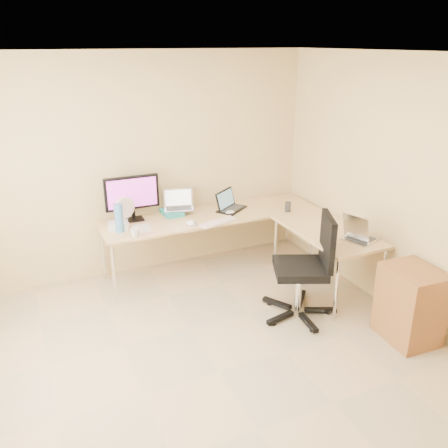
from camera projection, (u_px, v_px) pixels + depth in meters
name	position (u px, v px, depth m)	size (l,w,h in m)	color
floor	(219.00, 372.00, 4.08)	(4.50, 4.50, 0.00)	tan
ceiling	(218.00, 54.00, 3.13)	(4.50, 4.50, 0.00)	white
wall_back	(141.00, 167.00, 5.51)	(4.50, 4.50, 0.00)	#D5B570
wall_right	(422.00, 198.00, 4.42)	(4.50, 4.50, 0.00)	#D5B570
desk_main	(212.00, 242.00, 5.79)	(2.65, 0.70, 0.73)	tan
desk_return	(325.00, 260.00, 5.32)	(0.70, 1.30, 0.73)	tan
monitor	(132.00, 198.00, 5.38)	(0.63, 0.20, 0.54)	black
book_stack	(172.00, 212.00, 5.65)	(0.22, 0.30, 0.05)	#1C7773
laptop_center	(179.00, 200.00, 5.64)	(0.36, 0.27, 0.23)	#B1B0C9
laptop_black	(232.00, 200.00, 5.77)	(0.38, 0.28, 0.24)	black
keyboard	(218.00, 222.00, 5.39)	(0.47, 0.13, 0.02)	silver
mouse	(230.00, 212.00, 5.67)	(0.11, 0.07, 0.04)	white
mug	(135.00, 232.00, 5.00)	(0.10, 0.10, 0.10)	beige
cd_stack	(192.00, 224.00, 5.31)	(0.12, 0.12, 0.03)	silver
water_bottle	(119.00, 218.00, 5.09)	(0.09, 0.09, 0.32)	teal
papers	(142.00, 228.00, 5.23)	(0.20, 0.28, 0.01)	beige
white_box	(118.00, 226.00, 5.21)	(0.22, 0.16, 0.08)	silver
desk_fan	(124.00, 212.00, 5.27)	(0.25, 0.25, 0.31)	silver
black_cup	(288.00, 207.00, 5.73)	(0.07, 0.07, 0.12)	#252424
laptop_return	(362.00, 229.00, 4.89)	(0.29, 0.37, 0.25)	#B6B6B6
office_chair	(300.00, 271.00, 4.76)	(0.67, 0.67, 1.11)	black
cabinet	(410.00, 305.00, 4.42)	(0.43, 0.53, 0.74)	#A56B49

